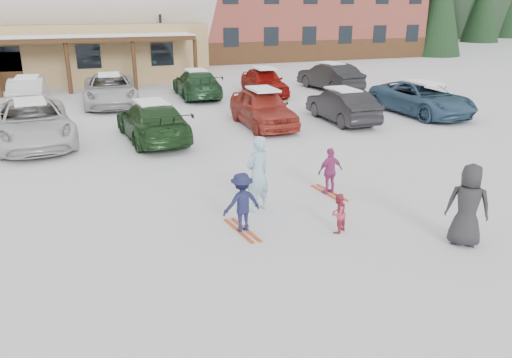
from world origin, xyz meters
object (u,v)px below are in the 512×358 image
object	(u,v)px
toddler_red	(338,213)
bystander_dark	(468,205)
parked_car_11	(197,84)
parked_car_9	(29,92)
child_navy	(242,203)
parked_car_13	(330,77)
child_magenta	(330,171)
parked_car_12	(264,82)
parked_car_6	(422,98)
parked_car_3	(153,121)
adult_skier	(258,174)
parked_car_2	(33,123)
parked_car_4	(263,108)
parked_car_10	(110,90)
parked_car_5	(342,106)
lamp_post	(161,28)

from	to	relation	value
toddler_red	bystander_dark	world-z (taller)	bystander_dark
parked_car_11	parked_car_9	bearing A→B (deg)	1.39
bystander_dark	child_navy	bearing A→B (deg)	13.16
parked_car_13	toddler_red	bearing A→B (deg)	55.11
child_magenta	parked_car_13	bearing A→B (deg)	-125.14
child_navy	parked_car_12	distance (m)	17.42
parked_car_6	parked_car_3	bearing A→B (deg)	177.74
child_magenta	child_navy	bearing A→B (deg)	18.42
parked_car_9	bystander_dark	bearing A→B (deg)	118.15
adult_skier	child_navy	size ratio (longest dim) A/B	1.38
adult_skier	parked_car_2	xyz separation A→B (m)	(-5.44, 8.54, -0.16)
parked_car_2	parked_car_4	xyz separation A→B (m)	(8.70, -0.22, -0.01)
parked_car_9	parked_car_11	distance (m)	8.29
bystander_dark	parked_car_6	size ratio (longest dim) A/B	0.33
bystander_dark	parked_car_10	size ratio (longest dim) A/B	0.32
parked_car_10	parked_car_11	distance (m)	4.58
child_navy	parked_car_4	world-z (taller)	parked_car_4
child_magenta	parked_car_13	xyz separation A→B (m)	(7.97, 15.13, 0.14)
parked_car_4	parked_car_13	world-z (taller)	parked_car_13
bystander_dark	parked_car_3	world-z (taller)	bystander_dark
toddler_red	parked_car_10	size ratio (longest dim) A/B	0.17
parked_car_2	parked_car_10	bearing A→B (deg)	58.05
parked_car_2	parked_car_12	size ratio (longest dim) A/B	1.28
adult_skier	child_magenta	bearing A→B (deg)	167.03
parked_car_6	parked_car_4	bearing A→B (deg)	173.36
parked_car_4	parked_car_10	xyz separation A→B (m)	(-5.51, 6.84, -0.01)
parked_car_3	parked_car_13	bearing A→B (deg)	-149.78
toddler_red	parked_car_4	size ratio (longest dim) A/B	0.20
parked_car_2	parked_car_9	size ratio (longest dim) A/B	1.26
parked_car_3	parked_car_6	distance (m)	12.20
child_magenta	parked_car_3	bearing A→B (deg)	-71.02
parked_car_9	parked_car_5	bearing A→B (deg)	149.69
parked_car_4	parked_car_6	bearing A→B (deg)	-1.71
bystander_dark	parked_car_4	xyz separation A→B (m)	(-0.19, 11.49, -0.11)
parked_car_3	parked_car_12	distance (m)	10.48
parked_car_11	child_magenta	bearing A→B (deg)	91.77
parked_car_3	parked_car_9	bearing A→B (deg)	-65.34
adult_skier	parked_car_9	size ratio (longest dim) A/B	0.42
parked_car_4	parked_car_9	size ratio (longest dim) A/B	1.01
adult_skier	parked_car_10	xyz separation A→B (m)	(-2.25, 15.16, -0.18)
child_magenta	parked_car_2	xyz separation A→B (m)	(-7.63, 8.11, 0.15)
bystander_dark	parked_car_3	xyz separation A→B (m)	(-4.79, 10.73, -0.17)
parked_car_9	child_magenta	bearing A→B (deg)	119.68
toddler_red	parked_car_5	bearing A→B (deg)	-149.63
parked_car_2	parked_car_4	distance (m)	8.70
adult_skier	parked_car_13	size ratio (longest dim) A/B	0.40
parked_car_3	parked_car_12	xyz separation A→B (m)	(7.25, 7.57, 0.03)
parked_car_11	child_navy	bearing A→B (deg)	81.96
parked_car_4	bystander_dark	bearing A→B (deg)	-88.55
lamp_post	toddler_red	xyz separation A→B (m)	(-0.53, -24.88, -2.86)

